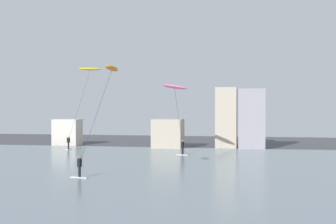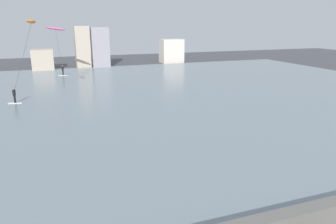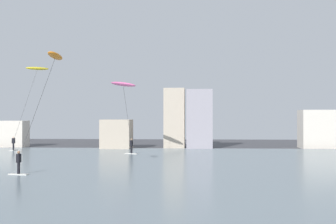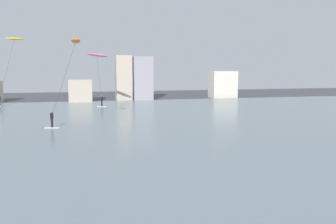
{
  "view_description": "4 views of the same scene",
  "coord_description": "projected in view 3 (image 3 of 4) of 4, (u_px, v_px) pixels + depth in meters",
  "views": [
    {
      "loc": [
        3.63,
        -4.32,
        5.8
      ],
      "look_at": [
        0.25,
        15.09,
        5.43
      ],
      "focal_mm": 52.26,
      "sensor_mm": 36.0,
      "label": 1
    },
    {
      "loc": [
        -5.07,
        -4.53,
        8.27
      ],
      "look_at": [
        0.8,
        11.6,
        3.36
      ],
      "focal_mm": 33.33,
      "sensor_mm": 36.0,
      "label": 2
    },
    {
      "loc": [
        2.85,
        0.78,
        4.18
      ],
      "look_at": [
        2.09,
        13.7,
        4.3
      ],
      "focal_mm": 47.48,
      "sensor_mm": 36.0,
      "label": 3
    },
    {
      "loc": [
        -6.0,
        -5.3,
        6.14
      ],
      "look_at": [
        -0.81,
        17.96,
        3.05
      ],
      "focal_mm": 39.09,
      "sensor_mm": 36.0,
      "label": 4
    }
  ],
  "objects": [
    {
      "name": "kitesurfer_orange",
      "position": [
        51.0,
        69.0,
        31.14
      ],
      "size": [
        3.77,
        2.81,
        8.63
      ],
      "color": "silver",
      "rests_on": "water_bay"
    },
    {
      "name": "water_bay",
      "position": [
        152.0,
        177.0,
        30.18
      ],
      "size": [
        84.0,
        52.0,
        0.1
      ],
      "primitive_type": "cube",
      "color": "gray",
      "rests_on": "ground"
    },
    {
      "name": "kitesurfer_yellow",
      "position": [
        34.0,
        77.0,
        54.21
      ],
      "size": [
        3.83,
        3.67,
        10.11
      ],
      "color": "silver",
      "rests_on": "water_bay"
    },
    {
      "name": "kitesurfer_pink",
      "position": [
        124.0,
        90.0,
        46.12
      ],
      "size": [
        3.32,
        3.64,
        7.86
      ],
      "color": "silver",
      "rests_on": "water_bay"
    },
    {
      "name": "far_shore_buildings",
      "position": [
        189.0,
        126.0,
        57.41
      ],
      "size": [
        44.38,
        6.03,
        7.75
      ],
      "color": "beige",
      "rests_on": "ground"
    }
  ]
}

